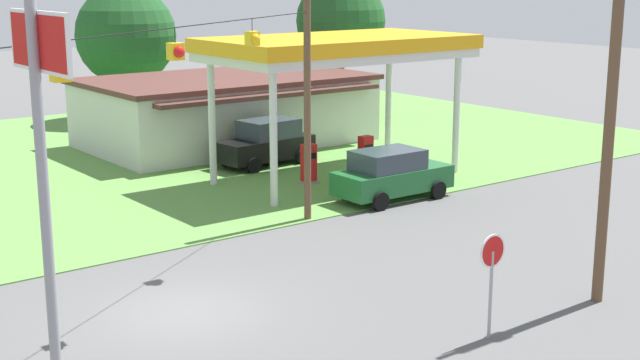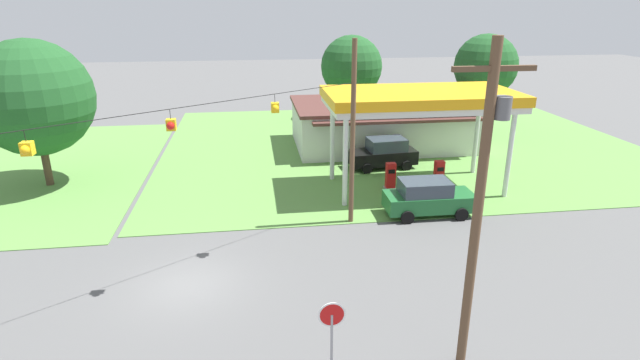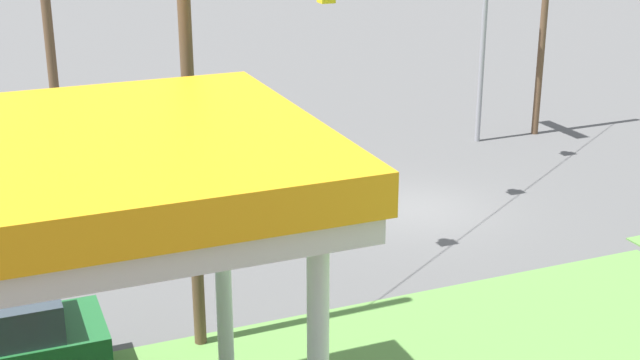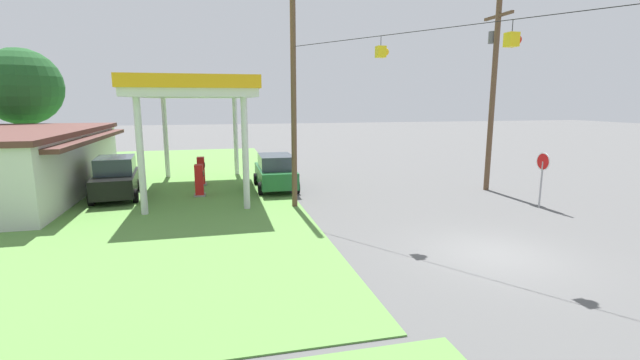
{
  "view_description": "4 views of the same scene",
  "coord_description": "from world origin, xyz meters",
  "px_view_note": "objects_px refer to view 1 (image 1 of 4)",
  "views": [
    {
      "loc": [
        -10.02,
        -18.66,
        8.24
      ],
      "look_at": [
        6.11,
        2.43,
        2.07
      ],
      "focal_mm": 50.0,
      "sensor_mm": 36.0,
      "label": 1
    },
    {
      "loc": [
        2.81,
        -17.65,
        10.55
      ],
      "look_at": [
        5.78,
        3.67,
        2.81
      ],
      "focal_mm": 28.0,
      "sensor_mm": 36.0,
      "label": 2
    },
    {
      "loc": [
        11.36,
        20.51,
        9.04
      ],
      "look_at": [
        4.38,
        3.63,
        2.63
      ],
      "focal_mm": 50.0,
      "sensor_mm": 36.0,
      "label": 3
    },
    {
      "loc": [
        -11.1,
        8.31,
        4.74
      ],
      "look_at": [
        5.86,
        4.23,
        1.51
      ],
      "focal_mm": 24.0,
      "sensor_mm": 36.0,
      "label": 4
    }
  ],
  "objects_px": {
    "stop_sign_overhead": "(43,142)",
    "tree_behind_station": "(126,35)",
    "car_at_pumps_rear": "(266,142)",
    "stop_sign_roadside": "(492,263)",
    "fuel_pump_near": "(309,165)",
    "car_at_pumps_front": "(391,174)",
    "tree_far_back": "(341,21)",
    "utility_pole_main": "(613,90)",
    "gas_station_store": "(227,110)",
    "gas_station_canopy": "(338,50)",
    "fuel_pump_far": "(366,156)"
  },
  "relations": [
    {
      "from": "fuel_pump_near",
      "to": "car_at_pumps_front",
      "type": "height_order",
      "value": "car_at_pumps_front"
    },
    {
      "from": "fuel_pump_far",
      "to": "gas_station_store",
      "type": "bearing_deg",
      "value": 96.16
    },
    {
      "from": "tree_far_back",
      "to": "fuel_pump_far",
      "type": "bearing_deg",
      "value": -124.28
    },
    {
      "from": "gas_station_canopy",
      "to": "stop_sign_overhead",
      "type": "distance_m",
      "value": 22.47
    },
    {
      "from": "car_at_pumps_front",
      "to": "car_at_pumps_rear",
      "type": "xyz_separation_m",
      "value": [
        -0.27,
        7.92,
        0.05
      ]
    },
    {
      "from": "car_at_pumps_rear",
      "to": "tree_behind_station",
      "type": "xyz_separation_m",
      "value": [
        0.8,
        15.28,
        3.81
      ]
    },
    {
      "from": "stop_sign_roadside",
      "to": "tree_far_back",
      "type": "relative_size",
      "value": 0.31
    },
    {
      "from": "utility_pole_main",
      "to": "tree_far_back",
      "type": "height_order",
      "value": "utility_pole_main"
    },
    {
      "from": "tree_behind_station",
      "to": "tree_far_back",
      "type": "height_order",
      "value": "tree_far_back"
    },
    {
      "from": "stop_sign_overhead",
      "to": "stop_sign_roadside",
      "type": "bearing_deg",
      "value": -4.09
    },
    {
      "from": "tree_behind_station",
      "to": "car_at_pumps_rear",
      "type": "bearing_deg",
      "value": -93.0
    },
    {
      "from": "tree_behind_station",
      "to": "tree_far_back",
      "type": "xyz_separation_m",
      "value": [
        9.37,
        -7.8,
        0.82
      ]
    },
    {
      "from": "gas_station_canopy",
      "to": "utility_pole_main",
      "type": "xyz_separation_m",
      "value": [
        -3.37,
        -15.04,
        0.17
      ]
    },
    {
      "from": "tree_behind_station",
      "to": "tree_far_back",
      "type": "distance_m",
      "value": 12.21
    },
    {
      "from": "fuel_pump_far",
      "to": "utility_pole_main",
      "type": "distance_m",
      "value": 16.48
    },
    {
      "from": "gas_station_canopy",
      "to": "fuel_pump_far",
      "type": "xyz_separation_m",
      "value": [
        1.49,
        -0.0,
        -4.52
      ]
    },
    {
      "from": "gas_station_canopy",
      "to": "car_at_pumps_rear",
      "type": "bearing_deg",
      "value": 102.45
    },
    {
      "from": "gas_station_canopy",
      "to": "car_at_pumps_rear",
      "type": "xyz_separation_m",
      "value": [
        -0.88,
        3.97,
        -4.26
      ]
    },
    {
      "from": "gas_station_store",
      "to": "fuel_pump_near",
      "type": "relative_size",
      "value": 8.36
    },
    {
      "from": "stop_sign_roadside",
      "to": "utility_pole_main",
      "type": "relative_size",
      "value": 0.26
    },
    {
      "from": "car_at_pumps_front",
      "to": "gas_station_store",
      "type": "bearing_deg",
      "value": 85.92
    },
    {
      "from": "fuel_pump_far",
      "to": "utility_pole_main",
      "type": "xyz_separation_m",
      "value": [
        -4.85,
        -15.04,
        4.69
      ]
    },
    {
      "from": "gas_station_store",
      "to": "stop_sign_overhead",
      "type": "distance_m",
      "value": 29.9
    },
    {
      "from": "gas_station_canopy",
      "to": "stop_sign_roadside",
      "type": "height_order",
      "value": "gas_station_canopy"
    },
    {
      "from": "gas_station_store",
      "to": "fuel_pump_near",
      "type": "bearing_deg",
      "value": -101.78
    },
    {
      "from": "fuel_pump_near",
      "to": "utility_pole_main",
      "type": "xyz_separation_m",
      "value": [
        -1.88,
        -15.04,
        4.69
      ]
    },
    {
      "from": "fuel_pump_far",
      "to": "car_at_pumps_front",
      "type": "distance_m",
      "value": 4.48
    },
    {
      "from": "car_at_pumps_rear",
      "to": "stop_sign_roadside",
      "type": "xyz_separation_m",
      "value": [
        -6.57,
        -18.95,
        0.79
      ]
    },
    {
      "from": "fuel_pump_near",
      "to": "utility_pole_main",
      "type": "bearing_deg",
      "value": -97.12
    },
    {
      "from": "gas_station_canopy",
      "to": "fuel_pump_near",
      "type": "height_order",
      "value": "gas_station_canopy"
    },
    {
      "from": "gas_station_canopy",
      "to": "fuel_pump_far",
      "type": "height_order",
      "value": "gas_station_canopy"
    },
    {
      "from": "gas_station_store",
      "to": "tree_far_back",
      "type": "bearing_deg",
      "value": 13.01
    },
    {
      "from": "stop_sign_overhead",
      "to": "tree_far_back",
      "type": "xyz_separation_m",
      "value": [
        26.64,
        25.72,
        0.01
      ]
    },
    {
      "from": "stop_sign_roadside",
      "to": "fuel_pump_near",
      "type": "bearing_deg",
      "value": -111.68
    },
    {
      "from": "gas_station_canopy",
      "to": "stop_sign_roadside",
      "type": "distance_m",
      "value": 17.09
    },
    {
      "from": "fuel_pump_far",
      "to": "stop_sign_roadside",
      "type": "relative_size",
      "value": 0.65
    },
    {
      "from": "gas_station_canopy",
      "to": "utility_pole_main",
      "type": "relative_size",
      "value": 1.09
    },
    {
      "from": "utility_pole_main",
      "to": "car_at_pumps_front",
      "type": "bearing_deg",
      "value": 76.03
    },
    {
      "from": "stop_sign_overhead",
      "to": "tree_behind_station",
      "type": "bearing_deg",
      "value": 62.74
    },
    {
      "from": "fuel_pump_far",
      "to": "car_at_pumps_front",
      "type": "xyz_separation_m",
      "value": [
        -2.1,
        -3.96,
        0.21
      ]
    },
    {
      "from": "car_at_pumps_front",
      "to": "tree_behind_station",
      "type": "height_order",
      "value": "tree_behind_station"
    },
    {
      "from": "car_at_pumps_rear",
      "to": "stop_sign_roadside",
      "type": "relative_size",
      "value": 1.83
    },
    {
      "from": "gas_station_canopy",
      "to": "gas_station_store",
      "type": "bearing_deg",
      "value": 87.12
    },
    {
      "from": "stop_sign_overhead",
      "to": "utility_pole_main",
      "type": "height_order",
      "value": "utility_pole_main"
    },
    {
      "from": "stop_sign_overhead",
      "to": "gas_station_store",
      "type": "bearing_deg",
      "value": 53.04
    },
    {
      "from": "tree_behind_station",
      "to": "tree_far_back",
      "type": "bearing_deg",
      "value": -39.78
    },
    {
      "from": "gas_station_canopy",
      "to": "fuel_pump_near",
      "type": "relative_size",
      "value": 6.6
    },
    {
      "from": "gas_station_store",
      "to": "stop_sign_overhead",
      "type": "relative_size",
      "value": 1.69
    },
    {
      "from": "fuel_pump_near",
      "to": "tree_far_back",
      "type": "bearing_deg",
      "value": 46.72
    },
    {
      "from": "gas_station_store",
      "to": "car_at_pumps_rear",
      "type": "bearing_deg",
      "value": -103.92
    }
  ]
}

